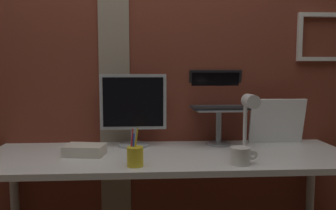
{
  "coord_description": "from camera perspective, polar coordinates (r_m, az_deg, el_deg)",
  "views": [
    {
      "loc": [
        0.03,
        -1.7,
        1.2
      ],
      "look_at": [
        0.15,
        0.17,
        1.01
      ],
      "focal_mm": 36.49,
      "sensor_mm": 36.0,
      "label": 1
    }
  ],
  "objects": [
    {
      "name": "monitor",
      "position": [
        1.98,
        -5.81,
        -0.13
      ],
      "size": [
        0.38,
        0.18,
        0.42
      ],
      "color": "#ADB2B7",
      "rests_on": "desk"
    },
    {
      "name": "laptop_stand",
      "position": [
        2.03,
        8.47,
        -2.56
      ],
      "size": [
        0.28,
        0.22,
        0.22
      ],
      "color": "gray",
      "rests_on": "desk"
    },
    {
      "name": "desk",
      "position": [
        1.84,
        0.2,
        -10.51
      ],
      "size": [
        1.94,
        0.64,
        0.76
      ],
      "color": "white",
      "rests_on": "ground_plane"
    },
    {
      "name": "pen_cup",
      "position": [
        1.59,
        -5.52,
        -8.48
      ],
      "size": [
        0.08,
        0.08,
        0.18
      ],
      "color": "yellow",
      "rests_on": "desk"
    },
    {
      "name": "whiteboard_panel",
      "position": [
        2.16,
        17.75,
        -2.57
      ],
      "size": [
        0.33,
        0.07,
        0.27
      ],
      "primitive_type": "cube",
      "rotation": [
        0.21,
        0.0,
        0.0
      ],
      "color": "white",
      "rests_on": "desk"
    },
    {
      "name": "laptop",
      "position": [
        2.08,
        8.14,
        1.38
      ],
      "size": [
        0.32,
        0.26,
        0.23
      ],
      "color": "black",
      "rests_on": "laptop_stand"
    },
    {
      "name": "paper_clutter_stack",
      "position": [
        1.84,
        -13.71,
        -7.31
      ],
      "size": [
        0.22,
        0.17,
        0.05
      ],
      "primitive_type": "cube",
      "rotation": [
        0.0,
        0.0,
        -0.15
      ],
      "color": "silver",
      "rests_on": "desk"
    },
    {
      "name": "desk_lamp",
      "position": [
        1.8,
        13.25,
        -2.09
      ],
      "size": [
        0.12,
        0.2,
        0.32
      ],
      "color": "white",
      "rests_on": "desk"
    },
    {
      "name": "coffee_mug",
      "position": [
        1.65,
        12.04,
        -8.29
      ],
      "size": [
        0.13,
        0.09,
        0.08
      ],
      "color": "silver",
      "rests_on": "desk"
    },
    {
      "name": "brick_wall_back",
      "position": [
        2.14,
        -4.4,
        6.83
      ],
      "size": [
        3.32,
        0.16,
        2.48
      ],
      "color": "brown",
      "rests_on": "ground_plane"
    }
  ]
}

